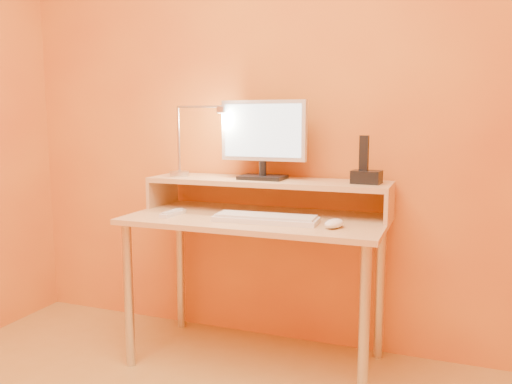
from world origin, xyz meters
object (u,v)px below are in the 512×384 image
at_px(lamp_base, 179,174).
at_px(remote_control, 173,214).
at_px(keyboard, 266,219).
at_px(monitor_panel, 263,131).
at_px(mouse, 334,223).
at_px(phone_dock, 367,177).

height_order(lamp_base, remote_control, lamp_base).
bearing_deg(keyboard, monitor_panel, 108.94).
relative_size(monitor_panel, mouse, 3.71).
distance_m(monitor_panel, keyboard, 0.48).
relative_size(monitor_panel, keyboard, 0.93).
xyz_separation_m(monitor_panel, keyboard, (0.10, -0.26, -0.39)).
relative_size(monitor_panel, phone_dock, 3.33).
bearing_deg(monitor_panel, phone_dock, -0.80).
bearing_deg(monitor_panel, remote_control, -142.47).
relative_size(phone_dock, keyboard, 0.28).
bearing_deg(phone_dock, mouse, -102.50).
xyz_separation_m(lamp_base, mouse, (0.87, -0.25, -0.15)).
bearing_deg(keyboard, phone_dock, 29.15).
distance_m(mouse, remote_control, 0.78).
xyz_separation_m(monitor_panel, lamp_base, (-0.45, -0.04, -0.23)).
distance_m(lamp_base, keyboard, 0.62).
relative_size(phone_dock, mouse, 1.12).
bearing_deg(lamp_base, keyboard, -21.81).
bearing_deg(keyboard, remote_control, 178.55).
distance_m(monitor_panel, phone_dock, 0.55).
xyz_separation_m(phone_dock, keyboard, (-0.40, -0.25, -0.18)).
relative_size(keyboard, mouse, 4.01).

